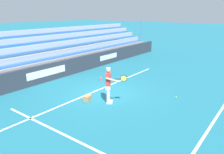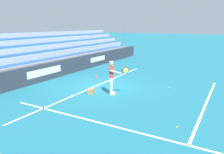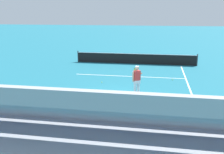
% 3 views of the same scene
% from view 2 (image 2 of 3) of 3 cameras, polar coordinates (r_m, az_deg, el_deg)
% --- Properties ---
extents(ground_plane, '(160.00, 160.00, 0.00)m').
position_cam_2_polar(ground_plane, '(12.61, -2.19, -2.60)').
color(ground_plane, '#1E6B7F').
extents(court_baseline_white, '(12.00, 0.10, 0.01)m').
position_cam_2_polar(court_baseline_white, '(12.87, -4.09, -2.28)').
color(court_baseline_white, white).
rests_on(court_baseline_white, ground).
extents(court_sideline_white, '(0.10, 12.00, 0.01)m').
position_cam_2_polar(court_sideline_white, '(7.49, 7.69, -14.39)').
color(court_sideline_white, white).
rests_on(court_sideline_white, ground).
extents(court_service_line_white, '(8.22, 0.10, 0.01)m').
position_cam_2_polar(court_service_line_white, '(10.91, 23.39, -6.32)').
color(court_service_line_white, white).
rests_on(court_service_line_white, ground).
extents(back_wall_sponsor_board, '(26.10, 0.25, 1.10)m').
position_cam_2_polar(back_wall_sponsor_board, '(14.97, -15.57, 1.65)').
color(back_wall_sponsor_board, '#2D333D').
rests_on(back_wall_sponsor_board, ground).
extents(bleacher_stand, '(24.79, 3.20, 3.40)m').
position_cam_2_polar(bleacher_stand, '(16.56, -21.12, 3.08)').
color(bleacher_stand, '#9EA3A8').
rests_on(bleacher_stand, ground).
extents(tennis_player, '(0.57, 1.06, 1.71)m').
position_cam_2_polar(tennis_player, '(11.08, -0.10, -0.08)').
color(tennis_player, silver).
rests_on(tennis_player, ground).
extents(ball_box_cardboard, '(0.47, 0.41, 0.26)m').
position_cam_2_polar(ball_box_cardboard, '(11.45, -5.53, -3.65)').
color(ball_box_cardboard, '#A87F51').
rests_on(ball_box_cardboard, ground).
extents(tennis_ball_toward_net, '(0.07, 0.07, 0.07)m').
position_cam_2_polar(tennis_ball_toward_net, '(15.19, -4.31, 0.28)').
color(tennis_ball_toward_net, '#CCE533').
rests_on(tennis_ball_toward_net, ground).
extents(tennis_ball_far_left, '(0.07, 0.07, 0.07)m').
position_cam_2_polar(tennis_ball_far_left, '(12.76, 14.75, -2.70)').
color(tennis_ball_far_left, '#CCE533').
rests_on(tennis_ball_far_left, ground).
extents(tennis_ball_by_box, '(0.07, 0.07, 0.07)m').
position_cam_2_polar(tennis_ball_by_box, '(8.07, 16.54, -12.47)').
color(tennis_ball_by_box, '#CCE533').
rests_on(tennis_ball_by_box, ground).
extents(tennis_ball_far_right, '(0.07, 0.07, 0.07)m').
position_cam_2_polar(tennis_ball_far_right, '(9.94, -17.00, -7.49)').
color(tennis_ball_far_right, '#CCE533').
rests_on(tennis_ball_far_right, ground).
extents(water_bottle, '(0.07, 0.07, 0.22)m').
position_cam_2_polar(water_bottle, '(14.58, -4.16, 0.04)').
color(water_bottle, '#EA4C33').
rests_on(water_bottle, ground).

